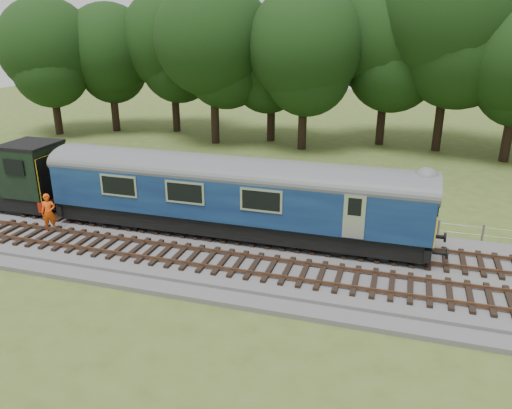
% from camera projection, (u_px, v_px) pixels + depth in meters
% --- Properties ---
extents(ground, '(120.00, 120.00, 0.00)m').
position_uv_depth(ground, '(343.00, 269.00, 21.50)').
color(ground, '#455A21').
rests_on(ground, ground).
extents(ballast, '(70.00, 7.00, 0.35)m').
position_uv_depth(ballast, '(343.00, 265.00, 21.44)').
color(ballast, '#4C4C4F').
rests_on(ballast, ground).
extents(track_north, '(67.20, 2.40, 0.21)m').
position_uv_depth(track_north, '(347.00, 247.00, 22.61)').
color(track_north, black).
rests_on(track_north, ballast).
extents(track_south, '(67.20, 2.40, 0.21)m').
position_uv_depth(track_south, '(338.00, 278.00, 19.92)').
color(track_south, black).
rests_on(track_south, ballast).
extents(fence, '(64.00, 0.12, 1.00)m').
position_uv_depth(fence, '(355.00, 230.00, 25.54)').
color(fence, '#6B6054').
rests_on(fence, ground).
extents(tree_line, '(70.00, 8.00, 18.00)m').
position_uv_depth(tree_line, '(379.00, 150.00, 41.23)').
color(tree_line, black).
rests_on(tree_line, ground).
extents(dmu_railcar, '(18.05, 2.86, 3.88)m').
position_uv_depth(dmu_railcar, '(233.00, 190.00, 23.35)').
color(dmu_railcar, black).
rests_on(dmu_railcar, ground).
extents(worker, '(0.81, 0.70, 1.87)m').
position_uv_depth(worker, '(49.00, 212.00, 24.28)').
color(worker, '#FF500D').
rests_on(worker, ballast).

